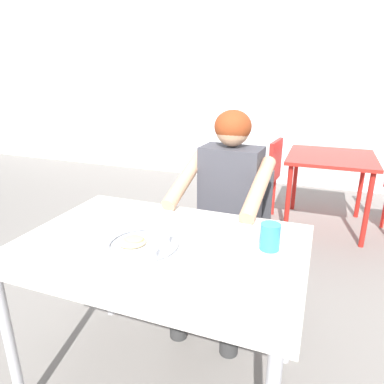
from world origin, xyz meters
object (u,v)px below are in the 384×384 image
(drinking_cup, at_px, (270,236))
(table_background_red, at_px, (330,165))
(table_foreground, at_px, (160,259))
(diner_foreground, at_px, (225,201))
(chair_foreground, at_px, (235,225))
(thali_tray, at_px, (144,244))
(chair_red_left, at_px, (263,173))

(drinking_cup, xyz_separation_m, table_background_red, (0.24, 2.11, -0.21))
(drinking_cup, bearing_deg, table_background_red, 83.40)
(table_foreground, bearing_deg, diner_foreground, 80.06)
(table_foreground, bearing_deg, chair_foreground, 81.95)
(thali_tray, height_order, chair_foreground, chair_foreground)
(chair_red_left, bearing_deg, chair_foreground, -87.64)
(table_background_red, bearing_deg, diner_foreground, -109.51)
(drinking_cup, bearing_deg, chair_red_left, 100.08)
(chair_foreground, distance_m, diner_foreground, 0.32)
(thali_tray, height_order, chair_red_left, chair_red_left)
(table_foreground, xyz_separation_m, diner_foreground, (0.11, 0.62, 0.06))
(chair_red_left, bearing_deg, diner_foreground, -88.34)
(table_background_red, bearing_deg, chair_red_left, -176.90)
(drinking_cup, distance_m, diner_foreground, 0.61)
(table_foreground, distance_m, chair_red_left, 2.20)
(table_foreground, xyz_separation_m, table_background_red, (0.68, 2.22, -0.07))
(chair_red_left, bearing_deg, thali_tray, -92.84)
(thali_tray, xyz_separation_m, diner_foreground, (0.16, 0.67, -0.03))
(chair_foreground, relative_size, chair_red_left, 1.05)
(chair_foreground, xyz_separation_m, table_background_red, (0.56, 1.38, 0.11))
(table_foreground, height_order, drinking_cup, drinking_cup)
(diner_foreground, xyz_separation_m, chair_red_left, (-0.05, 1.57, -0.26))
(drinking_cup, xyz_separation_m, chair_red_left, (-0.37, 2.08, -0.34))
(chair_foreground, height_order, chair_red_left, chair_foreground)
(chair_red_left, bearing_deg, drinking_cup, -79.92)
(table_foreground, distance_m, drinking_cup, 0.47)
(thali_tray, distance_m, drinking_cup, 0.51)
(chair_foreground, bearing_deg, diner_foreground, -92.64)
(chair_foreground, distance_m, table_background_red, 1.50)
(thali_tray, bearing_deg, table_foreground, 46.17)
(thali_tray, bearing_deg, diner_foreground, 76.84)
(table_foreground, distance_m, diner_foreground, 0.63)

